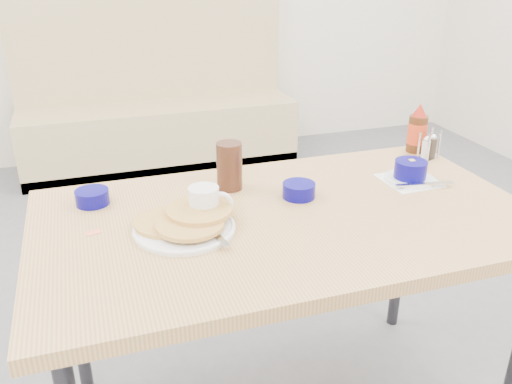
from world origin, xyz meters
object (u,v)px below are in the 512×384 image
object	(u,v)px
butter_bowl	(299,190)
condiment_caddy	(429,149)
pancake_plate	(185,223)
creamer_bowl	(92,197)
coffee_mug	(206,203)
dining_table	(286,234)
booth_bench	(158,115)
syrup_bottle	(417,131)
grits_setting	(410,173)
amber_tumbler	(229,166)

from	to	relation	value
butter_bowl	condiment_caddy	distance (m)	0.59
pancake_plate	creamer_bowl	size ratio (longest dim) A/B	2.87
coffee_mug	dining_table	bearing A→B (deg)	-10.96
booth_bench	dining_table	distance (m)	2.56
syrup_bottle	grits_setting	bearing A→B (deg)	-126.45
creamer_bowl	amber_tumbler	xyz separation A→B (m)	(0.41, -0.02, 0.05)
dining_table	grits_setting	distance (m)	0.48
dining_table	syrup_bottle	size ratio (longest dim) A/B	7.75
booth_bench	creamer_bowl	distance (m)	2.39
butter_bowl	condiment_caddy	xyz separation A→B (m)	(0.56, 0.16, 0.01)
coffee_mug	amber_tumbler	xyz separation A→B (m)	(0.12, 0.18, 0.03)
booth_bench	coffee_mug	size ratio (longest dim) A/B	15.71
coffee_mug	butter_bowl	bearing A→B (deg)	10.42
coffee_mug	creamer_bowl	world-z (taller)	coffee_mug
dining_table	booth_bench	bearing A→B (deg)	90.00
dining_table	coffee_mug	xyz separation A→B (m)	(-0.22, 0.04, 0.11)
butter_bowl	syrup_bottle	xyz separation A→B (m)	(0.56, 0.24, 0.06)
creamer_bowl	syrup_bottle	bearing A→B (deg)	4.85
dining_table	coffee_mug	bearing A→B (deg)	169.04
butter_bowl	booth_bench	bearing A→B (deg)	91.80
booth_bench	dining_table	world-z (taller)	booth_bench
coffee_mug	creamer_bowl	distance (m)	0.36
dining_table	condiment_caddy	size ratio (longest dim) A/B	13.76
pancake_plate	grits_setting	bearing A→B (deg)	7.71
coffee_mug	syrup_bottle	bearing A→B (deg)	18.98
coffee_mug	condiment_caddy	xyz separation A→B (m)	(0.86, 0.22, -0.01)
pancake_plate	booth_bench	bearing A→B (deg)	83.47
dining_table	syrup_bottle	distance (m)	0.74
dining_table	amber_tumbler	bearing A→B (deg)	114.60
amber_tumbler	condiment_caddy	xyz separation A→B (m)	(0.74, 0.03, -0.04)
grits_setting	amber_tumbler	xyz separation A→B (m)	(-0.57, 0.13, 0.04)
grits_setting	condiment_caddy	world-z (taller)	condiment_caddy
creamer_bowl	syrup_bottle	distance (m)	1.16
dining_table	coffee_mug	size ratio (longest dim) A/B	11.58
creamer_bowl	syrup_bottle	world-z (taller)	syrup_bottle
creamer_bowl	amber_tumbler	bearing A→B (deg)	-2.17
booth_bench	amber_tumbler	size ratio (longest dim) A/B	12.76
booth_bench	pancake_plate	size ratio (longest dim) A/B	6.80
butter_bowl	syrup_bottle	world-z (taller)	syrup_bottle
creamer_bowl	amber_tumbler	distance (m)	0.42
pancake_plate	coffee_mug	bearing A→B (deg)	34.28
dining_table	butter_bowl	distance (m)	0.15
coffee_mug	syrup_bottle	world-z (taller)	syrup_bottle
butter_bowl	creamer_bowl	bearing A→B (deg)	166.39
dining_table	creamer_bowl	bearing A→B (deg)	154.91
grits_setting	creamer_bowl	world-z (taller)	grits_setting
creamer_bowl	butter_bowl	world-z (taller)	same
grits_setting	coffee_mug	bearing A→B (deg)	-175.33
coffee_mug	syrup_bottle	distance (m)	0.91
pancake_plate	amber_tumbler	xyz separation A→B (m)	(0.19, 0.23, 0.05)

